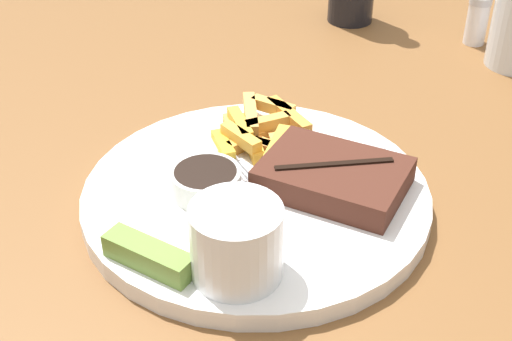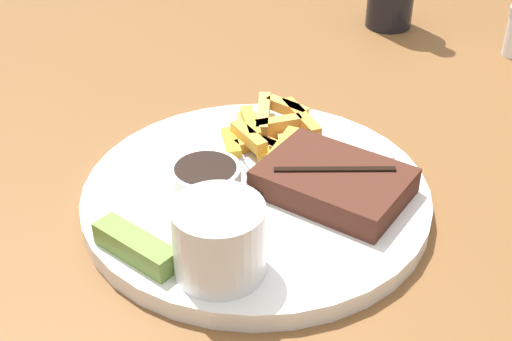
% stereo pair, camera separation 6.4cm
% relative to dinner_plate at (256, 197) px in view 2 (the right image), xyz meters
% --- Properties ---
extents(dining_table, '(1.59, 1.54, 0.75)m').
position_rel_dinner_plate_xyz_m(dining_table, '(0.00, 0.00, -0.06)').
color(dining_table, brown).
rests_on(dining_table, ground_plane).
extents(dinner_plate, '(0.32, 0.32, 0.02)m').
position_rel_dinner_plate_xyz_m(dinner_plate, '(0.00, 0.00, 0.00)').
color(dinner_plate, white).
rests_on(dinner_plate, dining_table).
extents(steak_portion, '(0.14, 0.12, 0.03)m').
position_rel_dinner_plate_xyz_m(steak_portion, '(0.05, 0.05, 0.02)').
color(steak_portion, '#472319').
rests_on(steak_portion, dinner_plate).
extents(fries_pile, '(0.11, 0.11, 0.02)m').
position_rel_dinner_plate_xyz_m(fries_pile, '(-0.05, 0.06, 0.02)').
color(fries_pile, gold).
rests_on(fries_pile, dinner_plate).
extents(coleslaw_cup, '(0.07, 0.07, 0.06)m').
position_rel_dinner_plate_xyz_m(coleslaw_cup, '(0.06, -0.10, 0.04)').
color(coleslaw_cup, white).
rests_on(coleslaw_cup, dinner_plate).
extents(dipping_sauce_cup, '(0.06, 0.06, 0.02)m').
position_rel_dinner_plate_xyz_m(dipping_sauce_cup, '(-0.03, -0.03, 0.02)').
color(dipping_sauce_cup, silver).
rests_on(dipping_sauce_cup, dinner_plate).
extents(pickle_spear, '(0.08, 0.03, 0.02)m').
position_rel_dinner_plate_xyz_m(pickle_spear, '(-0.00, -0.13, 0.02)').
color(pickle_spear, olive).
rests_on(pickle_spear, dinner_plate).
extents(fork_utensil, '(0.13, 0.06, 0.00)m').
position_rel_dinner_plate_xyz_m(fork_utensil, '(-0.08, 0.03, 0.01)').
color(fork_utensil, '#B7B7BC').
rests_on(fork_utensil, dinner_plate).
extents(knife_utensil, '(0.06, 0.16, 0.01)m').
position_rel_dinner_plate_xyz_m(knife_utensil, '(0.02, 0.04, 0.01)').
color(knife_utensil, '#B7B7BC').
rests_on(knife_utensil, dinner_plate).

